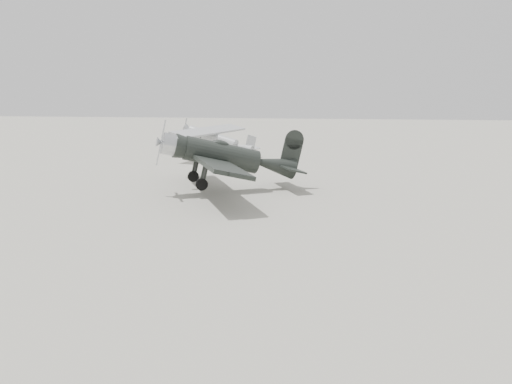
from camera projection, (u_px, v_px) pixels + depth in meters
ground at (221, 235)px, 20.23m from camera, size 160.00×160.00×0.00m
lowwing_monoplane at (228, 157)px, 28.35m from camera, size 8.94×11.39×3.79m
highwing_monoplane at (215, 136)px, 43.06m from camera, size 7.13×9.89×2.82m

